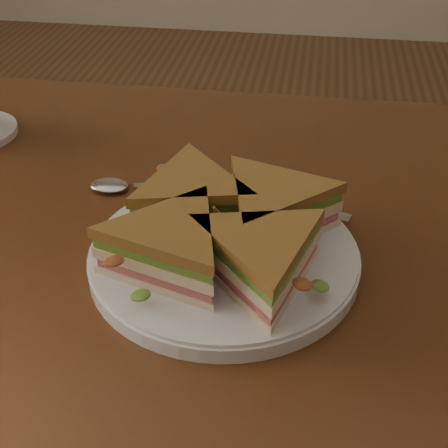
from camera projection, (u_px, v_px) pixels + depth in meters
The scene contains 6 objects.
table at pixel (199, 302), 0.75m from camera, with size 1.20×0.80×0.75m.
plate at pixel (224, 257), 0.65m from camera, with size 0.28×0.28×0.02m, color silver.
sandwich_wedges at pixel (224, 228), 0.62m from camera, with size 0.30×0.30×0.06m.
crisps_mound at pixel (224, 231), 0.63m from camera, with size 0.09×0.09×0.05m, color #B05416, non-canonical shape.
spoon at pixel (128, 186), 0.77m from camera, with size 0.18×0.05×0.01m.
knife at pixel (258, 196), 0.75m from camera, with size 0.21×0.08×0.00m.
Camera 1 is at (0.11, -0.55, 1.16)m, focal length 50.00 mm.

